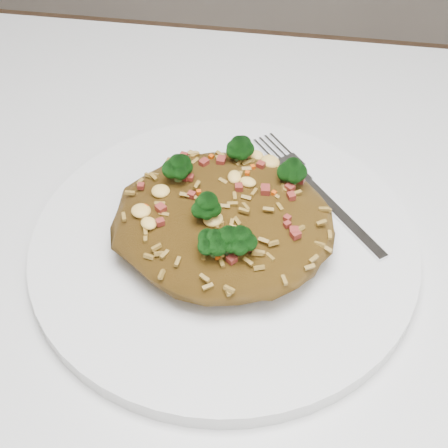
{
  "coord_description": "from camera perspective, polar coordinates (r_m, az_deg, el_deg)",
  "views": [
    {
      "loc": [
        -0.01,
        -0.23,
        1.11
      ],
      "look_at": [
        -0.06,
        0.08,
        0.78
      ],
      "focal_mm": 50.0,
      "sensor_mm": 36.0,
      "label": 1
    }
  ],
  "objects": [
    {
      "name": "fork",
      "position": [
        0.5,
        9.05,
        2.39
      ],
      "size": [
        0.11,
        0.13,
        0.0
      ],
      "rotation": [
        0.0,
        0.0,
        -0.88
      ],
      "color": "silver",
      "rests_on": "plate"
    },
    {
      "name": "dining_table",
      "position": [
        0.51,
        5.09,
        -16.38
      ],
      "size": [
        1.2,
        0.8,
        0.75
      ],
      "color": "silver",
      "rests_on": "ground"
    },
    {
      "name": "plate",
      "position": [
        0.47,
        0.0,
        -1.84
      ],
      "size": [
        0.29,
        0.29,
        0.01
      ],
      "primitive_type": "cylinder",
      "color": "white",
      "rests_on": "dining_table"
    },
    {
      "name": "fried_rice",
      "position": [
        0.45,
        0.03,
        0.95
      ],
      "size": [
        0.16,
        0.15,
        0.06
      ],
      "color": "brown",
      "rests_on": "plate"
    }
  ]
}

